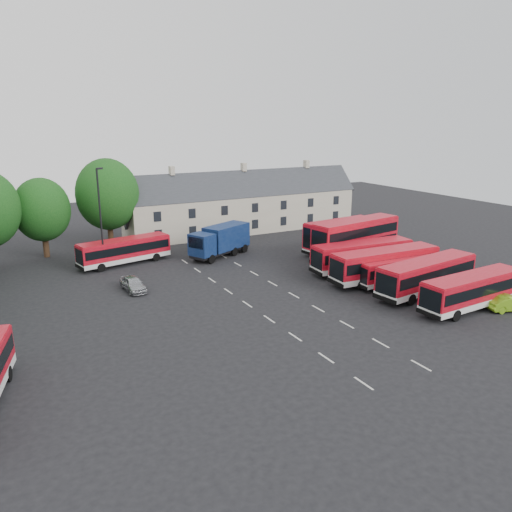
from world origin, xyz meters
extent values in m
plane|color=black|center=(0.00, 0.00, 0.00)|extent=(140.00, 140.00, 0.00)
cube|color=beige|center=(0.00, -14.00, 0.01)|extent=(0.15, 1.80, 0.01)
cube|color=beige|center=(0.00, -10.00, 0.01)|extent=(0.15, 1.80, 0.01)
cube|color=beige|center=(0.00, -6.00, 0.01)|extent=(0.15, 1.80, 0.01)
cube|color=beige|center=(0.00, -2.00, 0.01)|extent=(0.15, 1.80, 0.01)
cube|color=beige|center=(0.00, 2.00, 0.01)|extent=(0.15, 1.80, 0.01)
cube|color=beige|center=(0.00, 6.00, 0.01)|extent=(0.15, 1.80, 0.01)
cube|color=beige|center=(0.00, 10.00, 0.01)|extent=(0.15, 1.80, 0.01)
cube|color=beige|center=(0.00, 14.00, 0.01)|extent=(0.15, 1.80, 0.01)
cube|color=beige|center=(0.00, 18.00, 0.01)|extent=(0.15, 1.80, 0.01)
cube|color=beige|center=(5.00, -14.00, 0.01)|extent=(0.15, 1.80, 0.01)
cube|color=beige|center=(5.00, -10.00, 0.01)|extent=(0.15, 1.80, 0.01)
cube|color=beige|center=(5.00, -6.00, 0.01)|extent=(0.15, 1.80, 0.01)
cube|color=beige|center=(5.00, -2.00, 0.01)|extent=(0.15, 1.80, 0.01)
cube|color=beige|center=(5.00, 2.00, 0.01)|extent=(0.15, 1.80, 0.01)
cube|color=beige|center=(5.00, 6.00, 0.01)|extent=(0.15, 1.80, 0.01)
cube|color=beige|center=(5.00, 10.00, 0.01)|extent=(0.15, 1.80, 0.01)
cube|color=beige|center=(5.00, 14.00, 0.01)|extent=(0.15, 1.80, 0.01)
cube|color=beige|center=(5.00, 18.00, 0.01)|extent=(0.15, 1.80, 0.01)
cylinder|color=black|center=(-14.00, 28.00, 1.75)|extent=(0.70, 0.70, 3.50)
ellipsoid|color=#114012|center=(-14.00, 28.00, 5.81)|extent=(6.60, 6.60, 7.59)
cylinder|color=black|center=(-6.00, 29.00, 2.10)|extent=(0.70, 0.70, 4.20)
ellipsoid|color=#114012|center=(-6.00, 29.00, 6.97)|extent=(7.92, 7.92, 9.11)
cube|color=beige|center=(14.00, 30.00, 2.75)|extent=(35.00, 7.00, 5.50)
cube|color=#2D3035|center=(14.00, 30.00, 5.50)|extent=(35.70, 7.13, 7.13)
cube|color=beige|center=(3.00, 30.00, 9.46)|extent=(0.60, 0.90, 1.20)
cube|color=beige|center=(14.00, 30.00, 9.46)|extent=(0.60, 0.90, 1.20)
cube|color=beige|center=(25.00, 30.00, 9.46)|extent=(0.60, 0.90, 1.20)
cube|color=silver|center=(16.84, -8.39, 0.78)|extent=(11.14, 3.06, 0.55)
cube|color=#AD0A1A|center=(16.84, -8.39, 2.03)|extent=(11.14, 3.06, 1.95)
cube|color=black|center=(16.84, -8.39, 2.08)|extent=(10.70, 3.10, 0.95)
cube|color=#AD0A1A|center=(16.84, -8.39, 3.06)|extent=(10.91, 2.95, 0.12)
cylinder|color=black|center=(13.38, -9.70, 0.50)|extent=(1.02, 0.33, 1.00)
cylinder|color=black|center=(20.31, -7.08, 0.50)|extent=(1.02, 0.33, 1.00)
cube|color=silver|center=(16.42, -3.54, 0.83)|extent=(12.00, 4.14, 0.59)
cube|color=#AD0A1A|center=(16.42, -3.54, 2.16)|extent=(12.00, 4.14, 2.08)
cube|color=black|center=(16.42, -3.54, 2.22)|extent=(11.54, 4.14, 1.02)
cube|color=#AD0A1A|center=(16.42, -3.54, 3.26)|extent=(11.75, 4.00, 0.13)
cylinder|color=black|center=(12.84, -5.21, 0.53)|extent=(1.10, 0.43, 1.07)
cylinder|color=black|center=(20.00, -1.87, 0.53)|extent=(1.10, 0.43, 1.07)
cube|color=silver|center=(16.17, -0.12, 0.69)|extent=(9.78, 2.28, 0.49)
cube|color=#AD0A1A|center=(16.17, -0.12, 1.80)|extent=(9.78, 2.28, 1.73)
cube|color=black|center=(16.17, -0.12, 1.84)|extent=(9.39, 2.33, 0.84)
cube|color=#AD0A1A|center=(16.17, -0.12, 2.71)|extent=(9.58, 2.19, 0.11)
cylinder|color=black|center=(13.04, -1.10, 0.44)|extent=(0.89, 0.25, 0.89)
cylinder|color=black|center=(19.30, 0.87, 0.44)|extent=(0.89, 0.25, 0.89)
cube|color=silver|center=(15.46, 1.15, 0.84)|extent=(12.06, 3.28, 0.60)
cube|color=#AD0A1A|center=(15.46, 1.15, 2.20)|extent=(12.06, 3.28, 2.12)
cube|color=black|center=(15.46, 1.15, 2.25)|extent=(11.59, 3.32, 1.03)
cube|color=#AD0A1A|center=(15.46, 1.15, 3.31)|extent=(11.82, 3.16, 0.13)
cylinder|color=black|center=(11.59, 0.11, 0.54)|extent=(1.10, 0.36, 1.09)
cylinder|color=black|center=(19.34, 2.20, 0.54)|extent=(1.10, 0.36, 1.09)
cube|color=silver|center=(15.77, 5.05, 0.82)|extent=(11.79, 3.46, 0.58)
cube|color=#AD0A1A|center=(15.77, 5.05, 2.14)|extent=(11.79, 3.46, 2.06)
cube|color=black|center=(15.77, 5.05, 2.20)|extent=(11.33, 3.49, 1.00)
cube|color=#AD0A1A|center=(15.77, 5.05, 3.23)|extent=(11.55, 3.34, 0.13)
cylinder|color=black|center=(11.97, 4.12, 0.53)|extent=(1.08, 0.37, 1.06)
cylinder|color=black|center=(19.57, 5.98, 0.53)|extent=(1.08, 0.37, 1.06)
cube|color=silver|center=(17.88, 8.82, 0.85)|extent=(12.29, 4.59, 0.60)
cube|color=#AD0A1A|center=(17.88, 8.82, 2.98)|extent=(12.29, 4.59, 3.66)
cube|color=black|center=(17.88, 8.82, 2.27)|extent=(11.83, 4.58, 1.04)
cube|color=#AD0A1A|center=(17.88, 8.82, 4.86)|extent=(12.04, 4.44, 0.13)
cylinder|color=black|center=(14.28, 6.99, 0.55)|extent=(1.13, 0.47, 1.09)
cylinder|color=black|center=(21.48, 10.64, 0.55)|extent=(1.13, 0.47, 1.09)
cube|color=black|center=(17.88, 8.82, 3.69)|extent=(11.83, 4.58, 1.04)
cube|color=silver|center=(18.70, 13.08, 0.70)|extent=(10.13, 3.32, 0.50)
cube|color=#AD0A1A|center=(18.70, 13.08, 2.46)|extent=(10.13, 3.32, 3.03)
cube|color=black|center=(18.70, 13.08, 1.88)|extent=(9.74, 3.33, 0.86)
cube|color=#AD0A1A|center=(18.70, 13.08, 4.02)|extent=(9.93, 3.21, 0.11)
cylinder|color=black|center=(15.65, 11.72, 0.45)|extent=(0.93, 0.35, 0.90)
cylinder|color=black|center=(21.76, 14.44, 0.45)|extent=(0.93, 0.35, 0.90)
cube|color=black|center=(18.70, 13.08, 3.05)|extent=(9.74, 3.33, 0.86)
cube|color=silver|center=(-6.40, 20.22, 0.75)|extent=(10.84, 4.49, 0.53)
cube|color=#AD0A1A|center=(-6.40, 20.22, 1.95)|extent=(10.84, 4.49, 1.87)
cube|color=black|center=(-6.40, 20.22, 1.99)|extent=(10.44, 4.46, 0.91)
cube|color=#AD0A1A|center=(-6.40, 20.22, 2.93)|extent=(10.62, 4.35, 0.12)
cylinder|color=black|center=(-9.50, 18.48, 0.48)|extent=(1.00, 0.46, 0.96)
cylinder|color=black|center=(-3.31, 21.97, 0.48)|extent=(1.00, 0.46, 0.96)
cube|color=black|center=(4.65, 18.11, 0.69)|extent=(8.65, 5.62, 0.32)
cube|color=#0D214E|center=(1.76, 16.76, 2.12)|extent=(3.04, 3.30, 2.55)
cube|color=black|center=(0.84, 16.34, 2.50)|extent=(1.05, 2.09, 1.27)
cube|color=#0D214E|center=(5.75, 18.62, 2.28)|extent=(6.60, 4.95, 2.86)
cylinder|color=black|center=(2.46, 15.77, 0.53)|extent=(1.09, 0.72, 1.06)
cylinder|color=black|center=(7.06, 20.55, 0.53)|extent=(1.09, 0.72, 1.06)
imported|color=#A5A8AD|center=(-8.06, 10.58, 0.71)|extent=(1.97, 4.27, 1.42)
imported|color=#79B71C|center=(19.51, -10.28, 0.69)|extent=(4.41, 2.57, 1.37)
cylinder|color=black|center=(-9.06, 18.75, 5.59)|extent=(0.20, 0.20, 11.18)
cube|color=black|center=(-8.75, 18.86, 11.18)|extent=(0.73, 0.49, 0.20)
camera|label=1|loc=(-19.46, -35.64, 16.09)|focal=35.00mm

